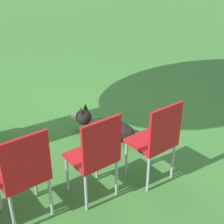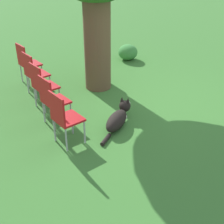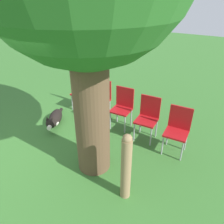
% 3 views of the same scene
% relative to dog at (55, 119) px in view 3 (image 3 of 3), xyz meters
% --- Properties ---
extents(ground_plane, '(30.00, 30.00, 0.00)m').
position_rel_dog_xyz_m(ground_plane, '(1.00, 0.72, -0.16)').
color(ground_plane, '#38702D').
extents(dog, '(1.13, 0.70, 0.43)m').
position_rel_dog_xyz_m(dog, '(0.00, 0.00, 0.00)').
color(dog, black).
rests_on(dog, ground_plane).
extents(fence_post, '(0.16, 0.16, 1.20)m').
position_rel_dog_xyz_m(fence_post, '(1.04, 2.44, 0.45)').
color(fence_post, '#937551').
rests_on(fence_post, ground_plane).
extents(red_chair_0, '(0.43, 0.45, 0.97)m').
position_rel_dog_xyz_m(red_chair_0, '(-1.08, 0.09, 0.40)').
color(red_chair_0, '#B21419').
rests_on(red_chair_0, ground_plane).
extents(red_chair_1, '(0.43, 0.45, 0.97)m').
position_rel_dog_xyz_m(red_chair_1, '(-0.93, 0.77, 0.40)').
color(red_chair_1, '#B21419').
rests_on(red_chair_1, ground_plane).
extents(red_chair_2, '(0.43, 0.45, 0.97)m').
position_rel_dog_xyz_m(red_chair_2, '(-0.78, 1.45, 0.40)').
color(red_chair_2, '#B21419').
rests_on(red_chair_2, ground_plane).
extents(red_chair_3, '(0.43, 0.45, 0.97)m').
position_rel_dog_xyz_m(red_chair_3, '(-0.63, 2.13, 0.40)').
color(red_chair_3, '#B21419').
rests_on(red_chair_3, ground_plane).
extents(red_chair_4, '(0.43, 0.45, 0.97)m').
position_rel_dog_xyz_m(red_chair_4, '(-0.48, 2.82, 0.40)').
color(red_chair_4, '#B21419').
rests_on(red_chair_4, ground_plane).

